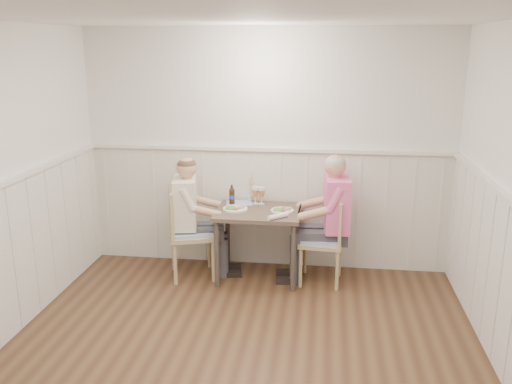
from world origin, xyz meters
TOP-DOWN VIEW (x-y plane):
  - ground_plane at (0.00, 0.00)m, footprint 4.50×4.50m
  - room_shell at (0.00, 0.00)m, footprint 4.04×4.54m
  - wainscot at (0.00, 0.69)m, footprint 4.00×4.49m
  - dining_table at (-0.05, 1.84)m, footprint 0.87×0.70m
  - chair_right at (0.67, 1.81)m, footprint 0.47×0.47m
  - chair_left at (-0.80, 1.77)m, footprint 0.58×0.58m
  - man_in_pink at (0.71, 1.85)m, footprint 0.66×0.46m
  - diner_cream at (-0.78, 1.82)m, footprint 0.66×0.47m
  - plate_man at (0.19, 1.83)m, footprint 0.24×0.24m
  - plate_diner at (-0.30, 1.82)m, footprint 0.26×0.26m
  - beer_glass_a at (-0.04, 2.06)m, footprint 0.08×0.08m
  - beer_glass_b at (-0.11, 2.06)m, footprint 0.08×0.08m
  - beer_bottle at (-0.36, 2.02)m, footprint 0.06×0.06m
  - rolled_napkin at (0.18, 1.58)m, footprint 0.20×0.19m
  - grass_vase at (-0.18, 2.15)m, footprint 0.04×0.04m
  - gingham_mat at (-0.29, 2.07)m, footprint 0.31×0.27m

SIDE VIEW (x-z plane):
  - ground_plane at x=0.00m, z-range 0.00..0.00m
  - chair_right at x=0.67m, z-range 0.04..0.96m
  - chair_left at x=-0.80m, z-range 0.04..1.02m
  - diner_cream at x=-0.78m, z-range -0.11..1.21m
  - man_in_pink at x=0.71m, z-range -0.11..1.27m
  - dining_table at x=-0.05m, z-range 0.27..1.02m
  - wainscot at x=0.00m, z-range 0.02..1.36m
  - gingham_mat at x=-0.29m, z-range 0.75..0.76m
  - plate_man at x=0.19m, z-range 0.74..0.80m
  - plate_diner at x=-0.30m, z-range 0.74..0.80m
  - rolled_napkin at x=0.18m, z-range 0.75..0.80m
  - beer_bottle at x=-0.36m, z-range 0.74..0.95m
  - beer_glass_a at x=-0.04m, z-range 0.78..0.97m
  - beer_glass_b at x=-0.11m, z-range 0.78..0.98m
  - grass_vase at x=-0.18m, z-range 0.73..1.08m
  - room_shell at x=0.00m, z-range 0.22..2.82m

